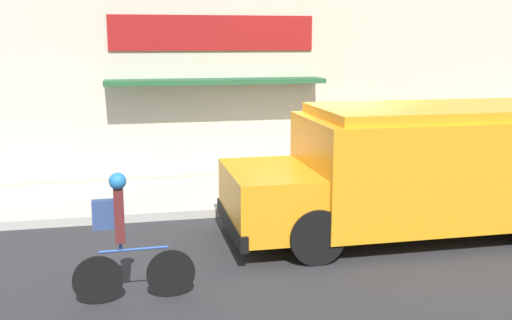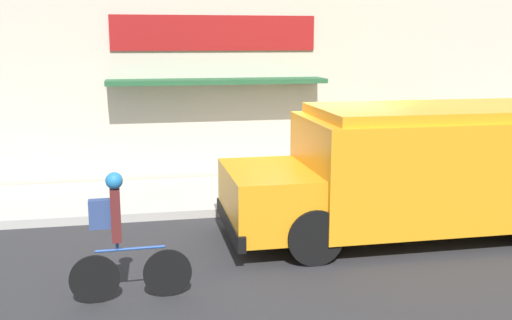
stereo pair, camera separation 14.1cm
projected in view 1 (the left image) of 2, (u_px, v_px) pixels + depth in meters
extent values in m
plane|color=#2B2B2D|center=(321.00, 211.00, 11.51)|extent=(70.00, 70.00, 0.00)
cube|color=#ADAAA3|center=(301.00, 190.00, 12.79)|extent=(28.00, 2.71, 0.16)
cube|color=beige|center=(284.00, 62.00, 13.72)|extent=(13.30, 0.18, 5.46)
cube|color=maroon|center=(213.00, 33.00, 13.15)|extent=(4.53, 0.05, 0.76)
cube|color=#235633|center=(216.00, 81.00, 12.99)|extent=(4.76, 0.80, 0.10)
cube|color=orange|center=(442.00, 166.00, 10.05)|extent=(4.66, 2.26, 1.71)
cube|color=orange|center=(269.00, 198.00, 9.51)|extent=(1.31, 2.08, 0.94)
cube|color=orange|center=(445.00, 111.00, 9.86)|extent=(4.28, 2.08, 0.16)
cube|color=black|center=(231.00, 223.00, 9.46)|extent=(0.12, 2.21, 0.24)
cube|color=red|center=(341.00, 150.00, 11.09)|extent=(0.02, 0.44, 0.44)
cylinder|color=black|center=(283.00, 202.00, 10.61)|extent=(0.84, 0.26, 0.84)
cylinder|color=black|center=(316.00, 236.00, 8.75)|extent=(0.84, 0.26, 0.84)
cylinder|color=black|center=(471.00, 191.00, 11.37)|extent=(0.84, 0.26, 0.84)
cylinder|color=black|center=(171.00, 273.00, 7.63)|extent=(0.62, 0.06, 0.62)
cylinder|color=black|center=(98.00, 280.00, 7.42)|extent=(0.62, 0.06, 0.62)
cylinder|color=#234793|center=(134.00, 249.00, 7.46)|extent=(0.86, 0.06, 0.04)
cylinder|color=#234793|center=(121.00, 246.00, 7.41)|extent=(0.04, 0.04, 0.12)
cube|color=#561E1E|center=(119.00, 216.00, 7.33)|extent=(0.13, 0.20, 0.65)
sphere|color=#2375B7|center=(118.00, 181.00, 7.24)|extent=(0.21, 0.21, 0.21)
cube|color=navy|center=(103.00, 215.00, 7.28)|extent=(0.26, 0.15, 0.36)
cylinder|color=#38383D|center=(409.00, 160.00, 13.72)|extent=(0.58, 0.58, 0.76)
cylinder|color=black|center=(409.00, 142.00, 13.64)|extent=(0.59, 0.59, 0.04)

